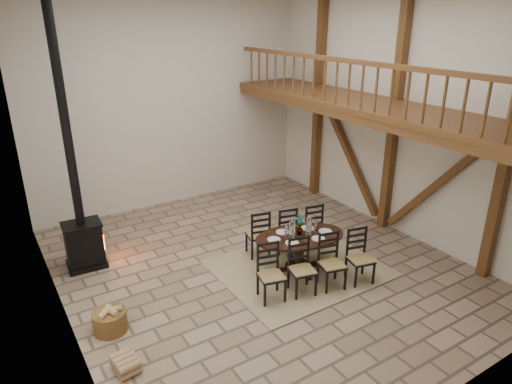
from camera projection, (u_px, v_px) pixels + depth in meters
ground at (260, 266)px, 8.87m from camera, size 8.00×8.00×0.00m
room_shell at (315, 105)px, 8.36m from camera, size 7.02×8.02×5.01m
rug at (299, 268)px, 8.77m from camera, size 3.00×2.50×0.02m
dining_table at (301, 254)px, 8.57m from camera, size 2.25×2.30×1.12m
wood_stove at (79, 214)px, 8.46m from camera, size 0.74×0.59×5.00m
log_basket at (110, 320)px, 7.01m from camera, size 0.52×0.52×0.43m
log_stack at (126, 364)px, 6.26m from camera, size 0.34×0.45×0.21m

